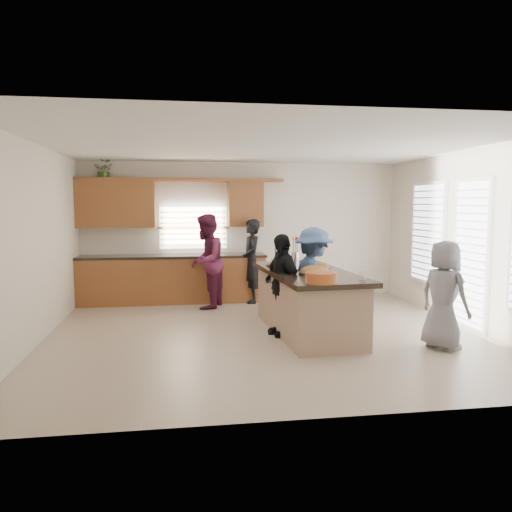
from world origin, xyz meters
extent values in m
plane|color=tan|center=(0.00, 0.00, 0.00)|extent=(6.50, 6.50, 0.00)
cube|color=silver|center=(0.00, 3.00, 1.40)|extent=(6.50, 0.02, 2.80)
cube|color=silver|center=(0.00, -3.00, 1.40)|extent=(6.50, 0.02, 2.80)
cube|color=silver|center=(-3.25, 0.00, 1.40)|extent=(0.02, 6.00, 2.80)
cube|color=silver|center=(3.25, 0.00, 1.40)|extent=(0.02, 6.00, 2.80)
cube|color=white|center=(0.00, 0.00, 2.80)|extent=(6.50, 6.00, 0.02)
cube|color=brown|center=(-1.43, 2.69, 0.45)|extent=(3.65, 0.62, 0.90)
cube|color=black|center=(-1.43, 2.69, 0.93)|extent=(3.70, 0.65, 0.05)
cube|color=brown|center=(-2.50, 2.82, 1.95)|extent=(1.50, 0.36, 0.90)
cube|color=brown|center=(0.05, 2.82, 1.95)|extent=(0.70, 0.36, 0.90)
cube|color=brown|center=(-1.23, 2.82, 2.43)|extent=(4.05, 0.40, 0.06)
cube|color=olive|center=(-1.00, 2.96, 1.48)|extent=(1.35, 0.08, 0.85)
cube|color=white|center=(3.22, 1.30, 1.42)|extent=(0.06, 1.10, 1.75)
cube|color=white|center=(3.22, -0.10, 1.17)|extent=(0.06, 0.85, 2.25)
cube|color=tan|center=(0.64, 0.04, 0.44)|extent=(1.14, 2.55, 0.88)
cube|color=black|center=(0.64, 0.04, 0.92)|extent=(1.30, 2.76, 0.07)
cube|color=black|center=(0.64, 0.04, 0.04)|extent=(1.06, 2.47, 0.08)
cylinder|color=black|center=(0.66, -0.32, 0.96)|extent=(0.48, 0.48, 0.02)
ellipsoid|color=#B77939|center=(0.66, -0.32, 0.98)|extent=(0.43, 0.43, 0.19)
cylinder|color=black|center=(0.83, 0.21, 0.96)|extent=(0.43, 0.43, 0.02)
ellipsoid|color=#B77939|center=(0.83, 0.21, 0.98)|extent=(0.39, 0.39, 0.17)
cylinder|color=black|center=(0.32, 0.74, 0.96)|extent=(0.41, 0.41, 0.02)
ellipsoid|color=tan|center=(0.32, 0.74, 0.98)|extent=(0.37, 0.37, 0.17)
cylinder|color=#BA5422|center=(0.52, -1.13, 1.02)|extent=(0.41, 0.41, 0.13)
cylinder|color=#F0E6BF|center=(0.52, -1.13, 1.06)|extent=(0.33, 0.33, 0.04)
cylinder|color=white|center=(1.11, -1.02, 1.01)|extent=(0.09, 0.09, 0.11)
cylinder|color=#B184C1|center=(0.50, 1.09, 0.97)|extent=(0.19, 0.19, 0.05)
cylinder|color=silver|center=(0.71, 1.18, 1.04)|extent=(0.13, 0.13, 0.17)
imported|color=#3C6A2A|center=(-2.70, 2.82, 2.60)|extent=(0.41, 0.37, 0.40)
imported|color=black|center=(0.12, 2.45, 0.83)|extent=(0.43, 0.63, 1.66)
imported|color=#581A35|center=(-0.79, 2.05, 0.89)|extent=(0.93, 1.04, 1.77)
imported|color=black|center=(0.22, -0.06, 0.76)|extent=(0.65, 0.96, 1.52)
imported|color=#3B5582|center=(0.71, -0.04, 0.81)|extent=(0.76, 1.13, 1.61)
imported|color=slate|center=(2.24, -1.09, 0.74)|extent=(0.73, 0.85, 1.48)
camera|label=1|loc=(-1.26, -7.25, 1.96)|focal=35.00mm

